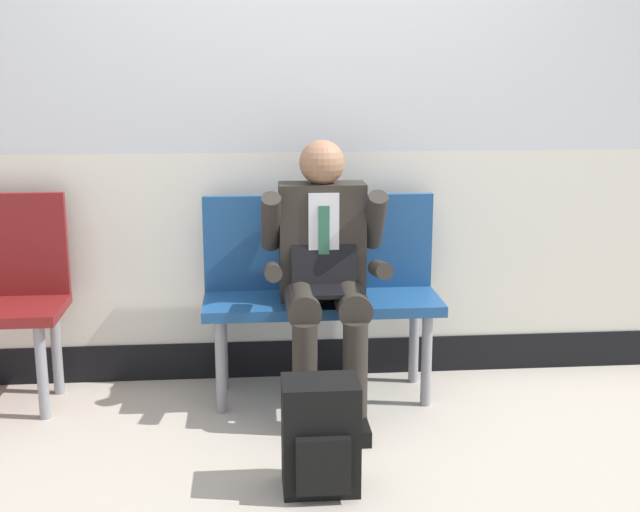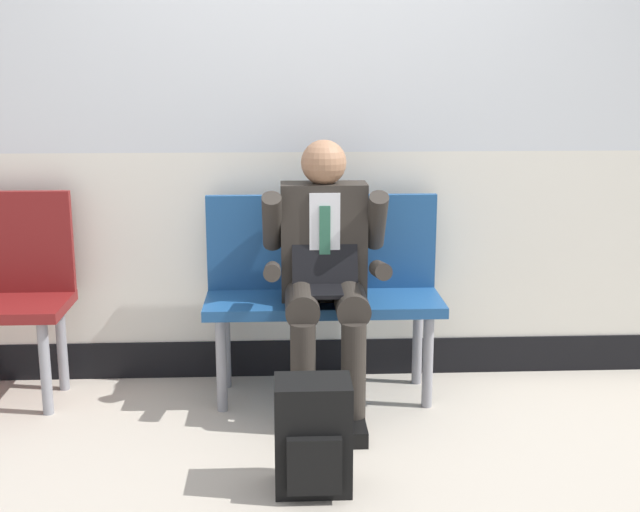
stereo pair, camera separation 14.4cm
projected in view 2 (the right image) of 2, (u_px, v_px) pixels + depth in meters
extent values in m
plane|color=#B2A899|center=(315.00, 424.00, 3.76)|extent=(18.00, 18.00, 0.00)
cube|color=silver|center=(310.00, 246.00, 4.26)|extent=(5.89, 0.12, 0.97)
cube|color=black|center=(310.00, 353.00, 4.39)|extent=(5.89, 0.14, 0.19)
cube|color=navy|center=(324.00, 303.00, 3.97)|extent=(1.12, 0.42, 0.05)
cube|color=navy|center=(322.00, 242.00, 4.09)|extent=(1.12, 0.04, 0.47)
cylinder|color=gray|center=(221.00, 365.00, 3.86)|extent=(0.05, 0.05, 0.45)
cylinder|color=gray|center=(226.00, 344.00, 4.15)|extent=(0.05, 0.05, 0.45)
cylinder|color=gray|center=(428.00, 361.00, 3.90)|extent=(0.05, 0.05, 0.45)
cylinder|color=gray|center=(417.00, 341.00, 4.20)|extent=(0.05, 0.05, 0.45)
cylinder|color=gray|center=(45.00, 368.00, 3.82)|extent=(0.05, 0.05, 0.45)
cylinder|color=gray|center=(62.00, 346.00, 4.11)|extent=(0.05, 0.05, 0.45)
cylinder|color=#2D2823|center=(302.00, 301.00, 3.75)|extent=(0.15, 0.40, 0.15)
cylinder|color=#2D2823|center=(303.00, 378.00, 3.63)|extent=(0.11, 0.11, 0.50)
cube|color=black|center=(304.00, 430.00, 3.62)|extent=(0.10, 0.26, 0.07)
cylinder|color=#2D2823|center=(350.00, 301.00, 3.76)|extent=(0.15, 0.40, 0.15)
cylinder|color=#2D2823|center=(353.00, 377.00, 3.64)|extent=(0.11, 0.11, 0.50)
cube|color=black|center=(354.00, 429.00, 3.63)|extent=(0.10, 0.26, 0.07)
cube|color=#2D2823|center=(324.00, 241.00, 3.90)|extent=(0.40, 0.18, 0.55)
cube|color=silver|center=(325.00, 235.00, 3.80)|extent=(0.14, 0.01, 0.39)
cube|color=#2D664C|center=(325.00, 242.00, 3.80)|extent=(0.05, 0.01, 0.33)
sphere|color=#9E7051|center=(324.00, 163.00, 3.82)|extent=(0.21, 0.21, 0.21)
cylinder|color=#2D2823|center=(272.00, 221.00, 3.80)|extent=(0.09, 0.25, 0.30)
cylinder|color=#2D2823|center=(272.00, 271.00, 3.68)|extent=(0.08, 0.27, 0.12)
cylinder|color=#2D2823|center=(377.00, 220.00, 3.82)|extent=(0.09, 0.25, 0.30)
cylinder|color=#2D2823|center=(380.00, 270.00, 3.70)|extent=(0.08, 0.27, 0.12)
cube|color=black|center=(326.00, 291.00, 3.71)|extent=(0.30, 0.22, 0.02)
cube|color=black|center=(325.00, 260.00, 3.81)|extent=(0.30, 0.08, 0.21)
cube|color=black|center=(313.00, 435.00, 3.15)|extent=(0.29, 0.21, 0.44)
cube|color=black|center=(314.00, 466.00, 3.04)|extent=(0.20, 0.04, 0.22)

